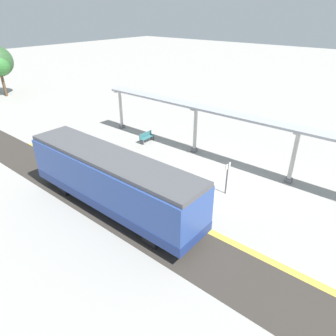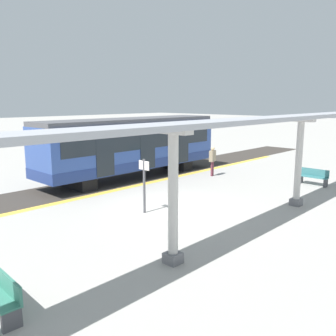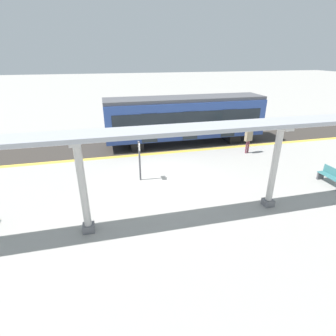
{
  "view_description": "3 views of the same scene",
  "coord_description": "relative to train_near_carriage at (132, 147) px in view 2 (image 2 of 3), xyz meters",
  "views": [
    {
      "loc": [
        -15.14,
        -8.86,
        10.51
      ],
      "look_at": [
        -1.52,
        2.38,
        1.12
      ],
      "focal_mm": 32.19,
      "sensor_mm": 36.0,
      "label": 1
    },
    {
      "loc": [
        10.24,
        -10.88,
        4.48
      ],
      "look_at": [
        -0.69,
        0.57,
        1.53
      ],
      "focal_mm": 38.74,
      "sensor_mm": 36.0,
      "label": 2
    },
    {
      "loc": [
        12.59,
        -2.93,
        6.32
      ],
      "look_at": [
        1.17,
        -0.1,
        1.17
      ],
      "focal_mm": 27.86,
      "sensor_mm": 36.0,
      "label": 3
    }
  ],
  "objects": [
    {
      "name": "canopy_beam",
      "position": [
        9.62,
        -2.93,
        1.99
      ],
      "size": [
        1.2,
        26.14,
        0.16
      ],
      "primitive_type": "cube",
      "color": "#A8AAB2",
      "rests_on": "canopy_pillar_nearest"
    },
    {
      "name": "canopy_pillar_third",
      "position": [
        9.62,
        0.99,
        0.07
      ],
      "size": [
        1.1,
        0.44,
        3.74
      ],
      "color": "slate",
      "rests_on": "ground"
    },
    {
      "name": "bench_near_end",
      "position": [
        8.57,
        5.43,
        -1.38
      ],
      "size": [
        1.5,
        0.44,
        0.86
      ],
      "color": "#367174",
      "rests_on": "ground"
    },
    {
      "name": "train_near_carriage",
      "position": [
        0.0,
        0.0,
        0.0
      ],
      "size": [
        2.65,
        11.79,
        3.48
      ],
      "color": "#2F4D9C",
      "rests_on": "ground"
    },
    {
      "name": "bench_mid_platform",
      "position": [
        8.68,
        -11.16,
        -1.38
      ],
      "size": [
        1.52,
        0.5,
        0.86
      ],
      "color": "#357764",
      "rests_on": "ground"
    },
    {
      "name": "passenger_waiting_near_edge",
      "position": [
        3.18,
        3.56,
        -0.71
      ],
      "size": [
        0.34,
        0.55,
        1.79
      ],
      "color": "brown",
      "rests_on": "ground"
    },
    {
      "name": "canopy_pillar_second",
      "position": [
        9.62,
        -6.86,
        0.07
      ],
      "size": [
        1.1,
        0.44,
        3.74
      ],
      "color": "slate",
      "rests_on": "ground"
    },
    {
      "name": "ground_plane",
      "position": [
        5.83,
        -2.94,
        -1.83
      ],
      "size": [
        176.0,
        176.0,
        0.0
      ],
      "primitive_type": "plane",
      "color": "#A6A29C"
    },
    {
      "name": "trackbed",
      "position": [
        -0.01,
        -2.94,
        -1.82
      ],
      "size": [
        3.2,
        43.95,
        0.01
      ],
      "primitive_type": "cube",
      "color": "#38332D",
      "rests_on": "ground"
    },
    {
      "name": "tactile_edge_strip",
      "position": [
        1.8,
        -2.94,
        -1.82
      ],
      "size": [
        0.42,
        31.95,
        0.01
      ],
      "primitive_type": "cube",
      "color": "gold",
      "rests_on": "ground"
    },
    {
      "name": "platform_info_sign",
      "position": [
        5.62,
        -4.25,
        -0.5
      ],
      "size": [
        0.56,
        0.1,
        2.2
      ],
      "color": "#4C4C51",
      "rests_on": "ground"
    }
  ]
}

